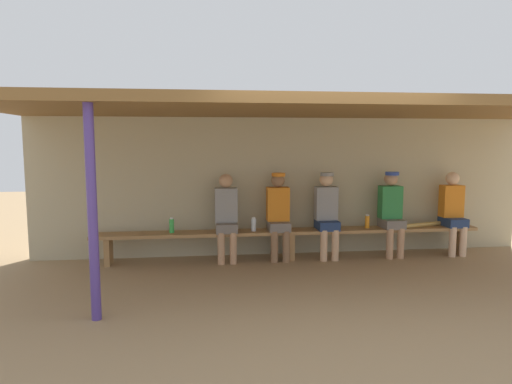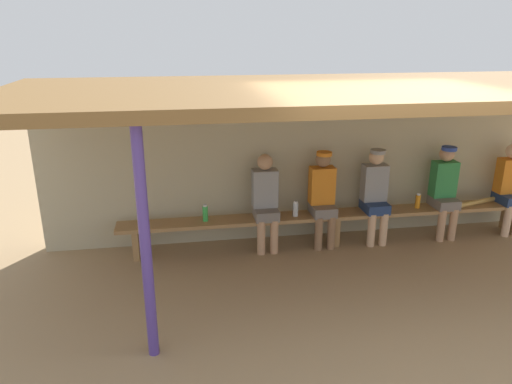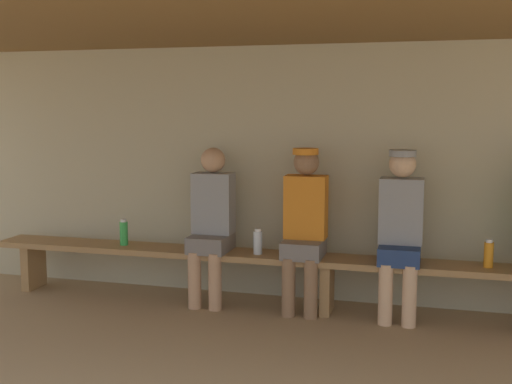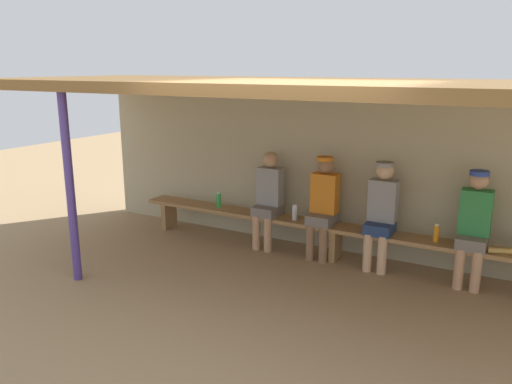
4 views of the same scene
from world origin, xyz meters
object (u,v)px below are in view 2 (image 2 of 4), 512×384
object	(u,v)px
player_near_post	(266,199)
baseball_bat	(477,202)
water_bottle_green	(418,201)
player_in_white	(445,188)
water_bottle_blue	(205,213)
water_bottle_orange	(295,209)
player_shirtless_tan	(375,191)
player_rightmost	(323,194)
player_middle	(510,185)
bench	(335,218)
support_post	(146,248)

from	to	relation	value
player_near_post	baseball_bat	distance (m)	3.19
water_bottle_green	player_in_white	bearing A→B (deg)	0.11
water_bottle_blue	water_bottle_green	bearing A→B (deg)	0.02
player_in_white	baseball_bat	size ratio (longest dim) A/B	1.72
player_near_post	water_bottle_orange	world-z (taller)	player_near_post
player_shirtless_tan	water_bottle_green	size ratio (longest dim) A/B	6.17
player_rightmost	water_bottle_blue	size ratio (longest dim) A/B	5.81
player_middle	player_in_white	world-z (taller)	player_in_white
player_shirtless_tan	water_bottle_blue	distance (m)	2.40
player_near_post	player_rightmost	xyz separation A→B (m)	(0.80, 0.00, 0.02)
player_middle	water_bottle_blue	distance (m)	4.49
water_bottle_green	water_bottle_orange	bearing A→B (deg)	-179.14
water_bottle_green	water_bottle_blue	xyz separation A→B (m)	(-3.05, -0.00, 0.01)
water_bottle_green	water_bottle_blue	distance (m)	3.05
bench	player_rightmost	size ratio (longest dim) A/B	4.46
player_near_post	player_in_white	distance (m)	2.63
player_middle	support_post	bearing A→B (deg)	-157.68
bench	player_shirtless_tan	world-z (taller)	player_shirtless_tan
player_near_post	water_bottle_green	world-z (taller)	player_near_post
water_bottle_green	baseball_bat	bearing A→B (deg)	-0.17
player_middle	player_in_white	distance (m)	1.04
player_in_white	support_post	bearing A→B (deg)	-152.72
player_shirtless_tan	player_in_white	distance (m)	1.06
player_shirtless_tan	baseball_bat	size ratio (longest dim) A/B	1.72
water_bottle_blue	baseball_bat	bearing A→B (deg)	-0.03
player_in_white	water_bottle_orange	distance (m)	2.22
support_post	player_middle	size ratio (longest dim) A/B	1.65
player_shirtless_tan	baseball_bat	xyz separation A→B (m)	(1.61, -0.00, -0.25)
player_middle	water_bottle_orange	bearing A→B (deg)	-179.51
bench	player_middle	bearing A→B (deg)	0.07
support_post	player_in_white	size ratio (longest dim) A/B	1.64
support_post	player_middle	xyz separation A→B (m)	(5.12, 2.10, -0.37)
bench	player_near_post	bearing A→B (deg)	179.82
water_bottle_orange	water_bottle_blue	xyz separation A→B (m)	(-1.24, 0.03, 0.01)
player_rightmost	water_bottle_orange	world-z (taller)	player_rightmost
player_shirtless_tan	water_bottle_green	world-z (taller)	player_shirtless_tan
player_rightmost	baseball_bat	distance (m)	2.39
bench	water_bottle_orange	size ratio (longest dim) A/B	28.06
player_in_white	player_middle	bearing A→B (deg)	-0.03
player_near_post	water_bottle_blue	xyz separation A→B (m)	(-0.82, -0.00, -0.16)
bench	player_near_post	world-z (taller)	player_near_post
player_shirtless_tan	player_rightmost	size ratio (longest dim) A/B	1.00
support_post	baseball_bat	world-z (taller)	support_post
player_in_white	water_bottle_blue	world-z (taller)	player_in_white
support_post	water_bottle_orange	bearing A→B (deg)	47.99
water_bottle_orange	baseball_bat	xyz separation A→B (m)	(2.76, 0.02, -0.07)
bench	player_rightmost	bearing A→B (deg)	178.95
water_bottle_blue	player_near_post	bearing A→B (deg)	0.09
bench	player_shirtless_tan	size ratio (longest dim) A/B	4.46
bench	water_bottle_orange	world-z (taller)	water_bottle_orange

